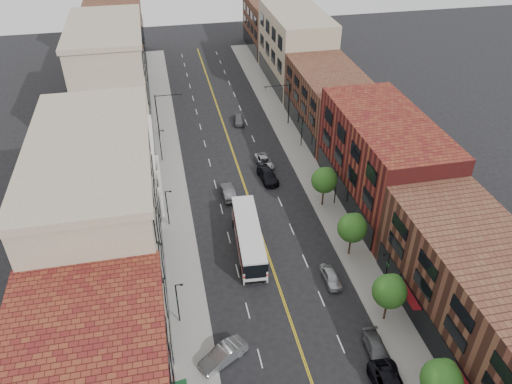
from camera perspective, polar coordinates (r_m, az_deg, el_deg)
ground at (r=48.97m, az=5.85°, el=-19.46°), size 220.00×220.00×0.00m
sidewalk_left at (r=73.36m, az=-9.66°, el=1.68°), size 4.00×110.00×0.15m
sidewalk_right at (r=76.16m, az=5.48°, el=3.39°), size 4.00×110.00×0.15m
bldg_l_tanoffice at (r=50.63m, az=-16.82°, el=-4.15°), size 10.00×22.00×18.00m
bldg_l_white at (r=68.20m, az=-15.60°, el=1.93°), size 10.00×14.00×8.00m
bldg_l_far_a at (r=81.07m, az=-15.95°, el=11.32°), size 10.00×20.00×18.00m
bldg_l_far_b at (r=100.29m, az=-15.55°, el=14.95°), size 10.00×20.00×15.00m
bldg_l_far_c at (r=116.79m, az=-15.60°, el=18.98°), size 10.00×16.00×20.00m
bldg_r_near at (r=51.68m, az=24.91°, el=-11.39°), size 10.00×26.00×10.00m
bldg_r_mid at (r=66.81m, az=14.22°, el=3.47°), size 10.00×22.00×12.00m
bldg_r_far_a at (r=84.30m, az=8.35°, el=10.23°), size 10.00×20.00×10.00m
bldg_r_far_b at (r=102.11m, az=4.50°, el=16.12°), size 10.00×22.00×14.00m
bldg_r_far_c at (r=120.99m, az=1.78°, el=18.46°), size 10.00×18.00×11.00m
tree_r_0 at (r=45.72m, az=20.51°, el=-19.33°), size 3.40×3.40×5.59m
tree_r_1 at (r=51.06m, az=15.08°, el=-10.77°), size 3.40×3.40×5.59m
tree_r_2 at (r=57.65m, az=11.01°, el=-3.93°), size 3.40×3.40×5.59m
tree_r_3 at (r=65.12m, az=7.87°, el=1.45°), size 3.40×3.40×5.59m
lamp_l_1 at (r=50.54m, az=-8.92°, el=-12.22°), size 0.81×0.55×5.05m
lamp_l_2 at (r=62.64m, az=-10.09°, el=-1.60°), size 0.81×0.55×5.05m
lamp_l_3 at (r=76.18m, az=-10.85°, el=5.43°), size 0.81×0.55×5.05m
lamp_r_1 at (r=54.89m, az=14.69°, el=-8.49°), size 0.81×0.55×5.05m
lamp_r_2 at (r=66.19m, az=9.10°, el=0.73°), size 0.81×0.55×5.05m
lamp_r_3 at (r=79.13m, az=5.23°, el=7.11°), size 0.81×0.55×5.05m
signal_mast_left at (r=82.56m, az=-10.79°, el=9.16°), size 4.49×0.18×7.20m
signal_mast_right at (r=85.12m, az=3.31°, el=10.53°), size 4.49×0.18×7.20m
city_bus at (r=58.86m, az=-0.86°, el=-5.04°), size 3.71×12.76×3.24m
car_angle_b at (r=48.74m, az=-3.78°, el=-18.09°), size 5.04×3.87×1.59m
car_parked_mid at (r=50.50m, az=13.57°, el=-17.09°), size 2.17×4.58×1.29m
car_parked_far at (r=56.17m, az=8.58°, el=-9.56°), size 1.65×4.02×1.36m
car_lane_behind at (r=68.14m, az=-3.20°, el=0.01°), size 1.73×4.65×1.52m
car_lane_a at (r=71.53m, az=1.33°, el=1.93°), size 2.67×5.43×1.52m
car_lane_b at (r=75.01m, az=0.95°, el=3.54°), size 2.42×4.79×1.30m
car_lane_c at (r=87.06m, az=-2.00°, el=8.27°), size 2.10×4.20×1.38m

